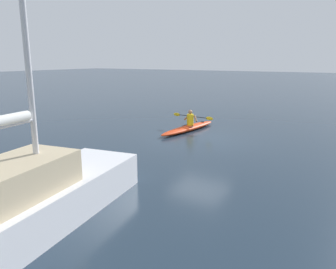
{
  "coord_description": "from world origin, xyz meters",
  "views": [
    {
      "loc": [
        -6.08,
        13.01,
        3.46
      ],
      "look_at": [
        0.27,
        2.38,
        0.61
      ],
      "focal_mm": 35.37,
      "sensor_mm": 36.0,
      "label": 1
    }
  ],
  "objects": [
    {
      "name": "sailboat_small_daysailer",
      "position": [
        -0.43,
        9.2,
        0.63
      ],
      "size": [
        2.8,
        7.64,
        7.99
      ],
      "color": "white",
      "rests_on": "ground"
    },
    {
      "name": "ground_plane",
      "position": [
        0.0,
        0.0,
        0.0
      ],
      "size": [
        160.0,
        160.0,
        0.0
      ],
      "primitive_type": "plane",
      "color": "#1E2D3D"
    },
    {
      "name": "kayak",
      "position": [
        1.22,
        -1.17,
        0.13
      ],
      "size": [
        1.14,
        4.31,
        0.25
      ],
      "color": "red",
      "rests_on": "ground"
    },
    {
      "name": "kayaker",
      "position": [
        1.2,
        -1.33,
        0.59
      ],
      "size": [
        2.32,
        0.52,
        0.76
      ],
      "color": "yellow",
      "rests_on": "kayak"
    }
  ]
}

